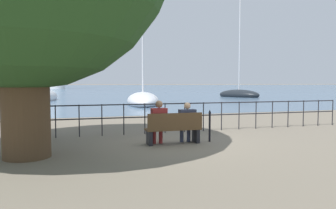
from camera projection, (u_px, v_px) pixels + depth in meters
ground_plane at (173, 144)px, 9.43m from camera, size 1000.00×1000.00×0.00m
harbor_water at (73, 87)px, 160.25m from camera, size 600.00×300.00×0.01m
park_bench at (174, 129)px, 9.34m from camera, size 1.61×0.45×0.90m
seated_person_left at (159, 120)px, 9.27m from camera, size 0.44×0.35×1.25m
seated_person_right at (187, 120)px, 9.52m from camera, size 0.48×0.35×1.18m
promenade_railing at (155, 113)px, 11.31m from camera, size 15.27×0.04×1.05m
closed_umbrella at (210, 124)px, 9.71m from camera, size 0.09×0.09×0.96m
sailboat_0 at (143, 100)px, 26.95m from camera, size 4.08×8.49×11.92m
sailboat_2 at (42, 97)px, 31.84m from camera, size 3.80×6.54×8.02m
sailboat_3 at (239, 94)px, 41.04m from camera, size 4.60×6.30×12.51m
harbor_lighthouse at (55, 44)px, 98.73m from camera, size 5.15×5.15×29.33m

